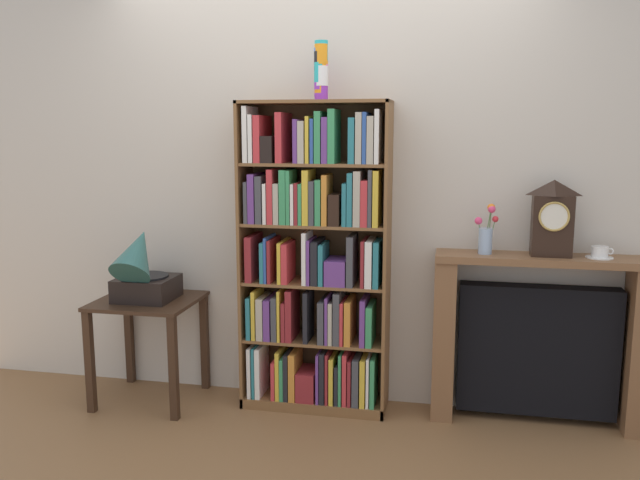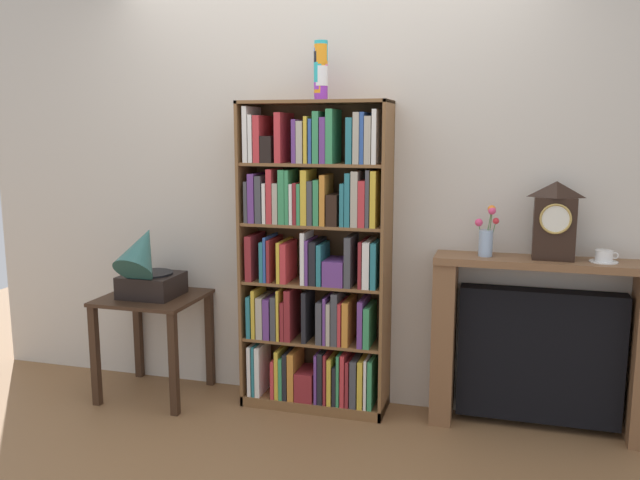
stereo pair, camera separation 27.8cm
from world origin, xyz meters
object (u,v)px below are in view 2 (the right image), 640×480
bookshelf (315,265)px  gramophone (146,266)px  fireplace_mantel (540,346)px  teacup_with_saucer (604,257)px  side_table_left (153,318)px  flower_vase (487,235)px  cup_stack (321,71)px  mantel_clock (555,221)px

bookshelf → gramophone: bookshelf is taller
fireplace_mantel → teacup_with_saucer: bearing=-4.4°
side_table_left → flower_vase: (1.95, 0.14, 0.58)m
cup_stack → fireplace_mantel: 1.91m
mantel_clock → bookshelf: bearing=-178.9°
fireplace_mantel → teacup_with_saucer: size_ratio=8.09×
fireplace_mantel → mantel_clock: mantel_clock is taller
mantel_clock → teacup_with_saucer: size_ratio=2.91×
bookshelf → flower_vase: bookshelf is taller
mantel_clock → flower_vase: 0.35m
gramophone → cup_stack: bearing=8.6°
bookshelf → mantel_clock: size_ratio=4.34×
side_table_left → teacup_with_saucer: size_ratio=4.47×
bookshelf → teacup_with_saucer: bookshelf is taller
side_table_left → fireplace_mantel: (2.25, 0.16, -0.02)m
side_table_left → mantel_clock: bearing=3.4°
fireplace_mantel → teacup_with_saucer: 0.59m
bookshelf → fireplace_mantel: (1.25, 0.05, -0.38)m
bookshelf → side_table_left: size_ratio=2.83×
bookshelf → teacup_with_saucer: (1.54, 0.03, 0.13)m
side_table_left → mantel_clock: 2.38m
fireplace_mantel → mantel_clock: bearing=-34.2°
bookshelf → teacup_with_saucer: bearing=1.0°
fireplace_mantel → mantel_clock: (0.04, -0.02, 0.69)m
side_table_left → mantel_clock: size_ratio=1.53×
fireplace_mantel → flower_vase: 0.67m
gramophone → fireplace_mantel: 2.29m
gramophone → mantel_clock: (2.28, 0.19, 0.34)m
flower_vase → cup_stack: bearing=-177.6°
fireplace_mantel → teacup_with_saucer: teacup_with_saucer is taller
gramophone → mantel_clock: mantel_clock is taller
side_table_left → flower_vase: bearing=4.1°
bookshelf → teacup_with_saucer: size_ratio=12.66×
fireplace_mantel → cup_stack: bearing=-177.2°
side_table_left → gramophone: gramophone is taller
gramophone → mantel_clock: 2.32m
cup_stack → fireplace_mantel: (1.21, 0.06, -1.47)m
side_table_left → flower_vase: flower_vase is taller
teacup_with_saucer → fireplace_mantel: bearing=175.6°
flower_vase → teacup_with_saucer: flower_vase is taller
gramophone → flower_vase: 1.97m
bookshelf → flower_vase: (0.95, 0.03, 0.21)m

